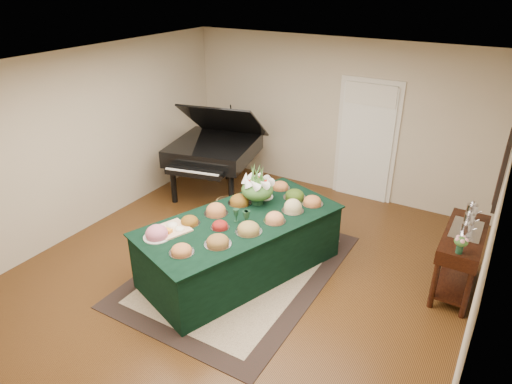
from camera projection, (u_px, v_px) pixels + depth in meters
The scene contains 14 objects.
ground at pixel (245, 270), 6.17m from camera, with size 6.00×6.00×0.00m, color black.
area_rug at pixel (240, 269), 6.18m from camera, with size 2.25×3.16×0.01m.
kitchen_doorway at pixel (366, 142), 7.75m from camera, with size 1.05×0.07×2.10m.
buffet_table at pixel (241, 245), 5.99m from camera, with size 2.06×2.89×0.79m.
food_platters at pixel (244, 214), 5.85m from camera, with size 1.55×2.34×0.14m.
cutting_board at pixel (173, 227), 5.58m from camera, with size 0.49×0.49×0.10m.
green_goblets at pixel (243, 216), 5.70m from camera, with size 0.22×0.11×0.18m.
floral_centerpiece at pixel (257, 186), 6.10m from camera, with size 0.45×0.45×0.45m.
grand_piano at pixel (214, 149), 7.96m from camera, with size 1.69×1.88×1.69m.
wicker_basket at pixel (227, 206), 7.60m from camera, with size 0.35×0.35×0.22m, color #A57F42.
mahogany_sideboard at pixel (462, 246), 5.53m from camera, with size 0.45×1.20×0.84m.
tea_service at pixel (469, 220), 5.47m from camera, with size 0.34×0.58×0.30m.
pink_bouquet at pixel (461, 242), 4.99m from camera, with size 0.17×0.17×0.21m.
wall_painting at pixel (504, 165), 4.95m from camera, with size 0.05×0.95×0.75m.
Camera 1 is at (2.72, -4.30, 3.66)m, focal length 32.00 mm.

